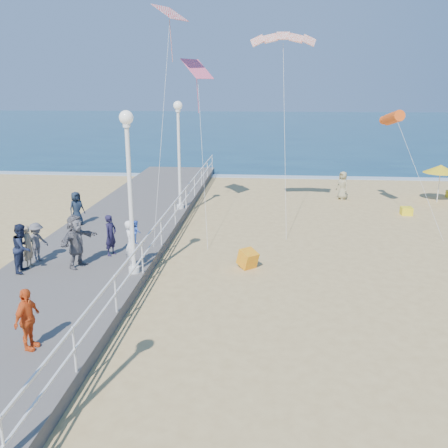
# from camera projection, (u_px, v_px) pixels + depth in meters

# --- Properties ---
(ground) EXTENTS (160.00, 160.00, 0.00)m
(ground) POSITION_uv_depth(u_px,v_px,m) (294.00, 289.00, 16.37)
(ground) COLOR tan
(ground) RESTS_ON ground
(ocean) EXTENTS (160.00, 90.00, 0.05)m
(ocean) POSITION_uv_depth(u_px,v_px,m) (275.00, 127.00, 78.71)
(ocean) COLOR #0D3550
(ocean) RESTS_ON ground
(surf_line) EXTENTS (160.00, 1.20, 0.04)m
(surf_line) POSITION_uv_depth(u_px,v_px,m) (281.00, 177.00, 36.03)
(surf_line) COLOR silver
(surf_line) RESTS_ON ground
(boardwalk) EXTENTS (5.00, 44.00, 0.40)m
(boardwalk) POSITION_uv_depth(u_px,v_px,m) (73.00, 276.00, 16.95)
(boardwalk) COLOR #66615C
(boardwalk) RESTS_ON ground
(railing) EXTENTS (0.05, 42.00, 0.55)m
(railing) POSITION_uv_depth(u_px,v_px,m) (142.00, 249.00, 16.46)
(railing) COLOR white
(railing) RESTS_ON boardwalk
(lamp_post_mid) EXTENTS (0.44, 0.44, 5.32)m
(lamp_post_mid) POSITION_uv_depth(u_px,v_px,m) (129.00, 176.00, 15.84)
(lamp_post_mid) COLOR white
(lamp_post_mid) RESTS_ON boardwalk
(lamp_post_far) EXTENTS (0.44, 0.44, 5.32)m
(lamp_post_far) POSITION_uv_depth(u_px,v_px,m) (179.00, 144.00, 24.47)
(lamp_post_far) COLOR white
(lamp_post_far) RESTS_ON boardwalk
(woman_holding_toddler) EXTENTS (0.61, 0.72, 1.67)m
(woman_holding_toddler) POSITION_uv_depth(u_px,v_px,m) (131.00, 244.00, 16.98)
(woman_holding_toddler) COLOR white
(woman_holding_toddler) RESTS_ON boardwalk
(toddler_held) EXTENTS (0.42, 0.47, 0.78)m
(toddler_held) POSITION_uv_depth(u_px,v_px,m) (136.00, 232.00, 17.00)
(toddler_held) COLOR blue
(toddler_held) RESTS_ON boardwalk
(spectator_0) EXTENTS (0.52, 0.64, 1.52)m
(spectator_0) POSITION_uv_depth(u_px,v_px,m) (111.00, 235.00, 18.24)
(spectator_0) COLOR #1B1834
(spectator_0) RESTS_ON boardwalk
(spectator_2) EXTENTS (0.83, 1.04, 1.41)m
(spectator_2) POSITION_uv_depth(u_px,v_px,m) (37.00, 242.00, 17.62)
(spectator_2) COLOR #5B595F
(spectator_2) RESTS_ON boardwalk
(spectator_3) EXTENTS (0.49, 0.94, 1.53)m
(spectator_3) POSITION_uv_depth(u_px,v_px,m) (27.00, 319.00, 11.70)
(spectator_3) COLOR #E4541C
(spectator_3) RESTS_ON boardwalk
(spectator_4) EXTENTS (0.82, 0.89, 1.52)m
(spectator_4) POSITION_uv_depth(u_px,v_px,m) (77.00, 208.00, 22.16)
(spectator_4) COLOR #172333
(spectator_4) RESTS_ON boardwalk
(spectator_5) EXTENTS (1.11, 1.80, 1.85)m
(spectator_5) POSITION_uv_depth(u_px,v_px,m) (76.00, 241.00, 17.01)
(spectator_5) COLOR slate
(spectator_5) RESTS_ON boardwalk
(spectator_6) EXTENTS (0.42, 0.58, 1.49)m
(spectator_6) POSITION_uv_depth(u_px,v_px,m) (28.00, 246.00, 17.05)
(spectator_6) COLOR gray
(spectator_6) RESTS_ON boardwalk
(spectator_7) EXTENTS (0.69, 0.85, 1.65)m
(spectator_7) POSITION_uv_depth(u_px,v_px,m) (22.00, 248.00, 16.63)
(spectator_7) COLOR #1B233D
(spectator_7) RESTS_ON boardwalk
(beach_walker_c) EXTENTS (0.90, 0.95, 1.63)m
(beach_walker_c) POSITION_uv_depth(u_px,v_px,m) (343.00, 185.00, 28.97)
(beach_walker_c) COLOR tan
(beach_walker_c) RESTS_ON ground
(box_kite) EXTENTS (0.88, 0.90, 0.74)m
(box_kite) POSITION_uv_depth(u_px,v_px,m) (248.00, 260.00, 18.16)
(box_kite) COLOR #F25D0E
(box_kite) RESTS_ON ground
(beach_umbrella) EXTENTS (1.90, 1.90, 2.14)m
(beach_umbrella) POSITION_uv_depth(u_px,v_px,m) (441.00, 169.00, 27.94)
(beach_umbrella) COLOR white
(beach_umbrella) RESTS_ON ground
(beach_chair_left) EXTENTS (0.55, 0.55, 0.40)m
(beach_chair_left) POSITION_uv_depth(u_px,v_px,m) (406.00, 211.00, 25.64)
(beach_chair_left) COLOR yellow
(beach_chair_left) RESTS_ON ground
(kite_parafoil) EXTENTS (2.97, 0.94, 0.65)m
(kite_parafoil) POSITION_uv_depth(u_px,v_px,m) (283.00, 36.00, 22.28)
(kite_parafoil) COLOR #E3411A
(kite_windsock) EXTENTS (0.99, 2.58, 1.06)m
(kite_windsock) POSITION_uv_depth(u_px,v_px,m) (393.00, 118.00, 24.65)
(kite_windsock) COLOR #E74F13
(kite_diamond_pink) EXTENTS (1.56, 1.68, 0.94)m
(kite_diamond_pink) POSITION_uv_depth(u_px,v_px,m) (197.00, 69.00, 23.92)
(kite_diamond_pink) COLOR #FF5D82
(kite_diamond_redwhite) EXTENTS (1.60, 1.67, 0.69)m
(kite_diamond_redwhite) POSITION_uv_depth(u_px,v_px,m) (170.00, 13.00, 21.99)
(kite_diamond_redwhite) COLOR red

